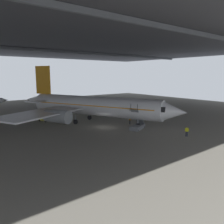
{
  "coord_description": "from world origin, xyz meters",
  "views": [
    {
      "loc": [
        -23.82,
        -32.83,
        9.42
      ],
      "look_at": [
        1.46,
        -0.13,
        2.54
      ],
      "focal_mm": 35.98,
      "sensor_mm": 36.0,
      "label": 1
    }
  ],
  "objects_px": {
    "crew_worker_by_stairs": "(130,120)",
    "baggage_tug": "(44,119)",
    "airplane_main": "(91,106)",
    "crew_worker_near_nose": "(187,131)",
    "boarding_stairs": "(137,125)"
  },
  "relations": [
    {
      "from": "crew_worker_near_nose",
      "to": "airplane_main",
      "type": "bearing_deg",
      "value": 109.66
    },
    {
      "from": "boarding_stairs",
      "to": "crew_worker_near_nose",
      "type": "xyz_separation_m",
      "value": [
        2.65,
        -8.11,
        0.15
      ]
    },
    {
      "from": "crew_worker_by_stairs",
      "to": "boarding_stairs",
      "type": "bearing_deg",
      "value": -112.91
    },
    {
      "from": "crew_worker_by_stairs",
      "to": "baggage_tug",
      "type": "distance_m",
      "value": 17.48
    },
    {
      "from": "crew_worker_by_stairs",
      "to": "baggage_tug",
      "type": "bearing_deg",
      "value": 133.2
    },
    {
      "from": "boarding_stairs",
      "to": "baggage_tug",
      "type": "height_order",
      "value": "boarding_stairs"
    },
    {
      "from": "crew_worker_near_nose",
      "to": "baggage_tug",
      "type": "bearing_deg",
      "value": 118.04
    },
    {
      "from": "airplane_main",
      "to": "crew_worker_by_stairs",
      "type": "xyz_separation_m",
      "value": [
        5.13,
        -5.66,
        -2.52
      ]
    },
    {
      "from": "boarding_stairs",
      "to": "crew_worker_near_nose",
      "type": "distance_m",
      "value": 8.54
    },
    {
      "from": "crew_worker_near_nose",
      "to": "baggage_tug",
      "type": "relative_size",
      "value": 0.62
    },
    {
      "from": "airplane_main",
      "to": "boarding_stairs",
      "type": "relative_size",
      "value": 7.38
    },
    {
      "from": "airplane_main",
      "to": "crew_worker_by_stairs",
      "type": "height_order",
      "value": "airplane_main"
    },
    {
      "from": "airplane_main",
      "to": "crew_worker_near_nose",
      "type": "bearing_deg",
      "value": -70.34
    },
    {
      "from": "airplane_main",
      "to": "crew_worker_by_stairs",
      "type": "bearing_deg",
      "value": -47.8
    },
    {
      "from": "baggage_tug",
      "to": "boarding_stairs",
      "type": "bearing_deg",
      "value": -57.61
    }
  ]
}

